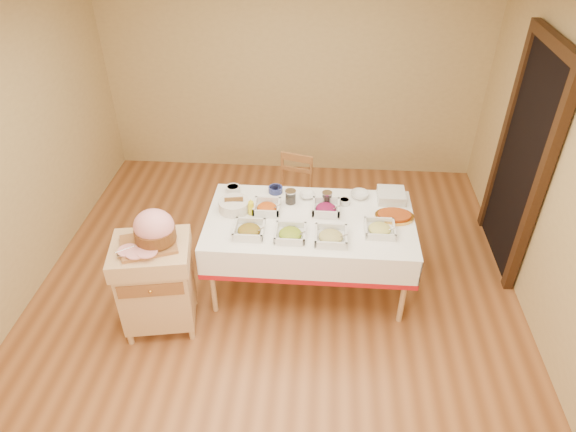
% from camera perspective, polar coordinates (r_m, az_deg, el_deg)
% --- Properties ---
extents(room_shell, '(5.00, 5.00, 5.00)m').
position_cam_1_polar(room_shell, '(3.96, -1.84, 3.67)').
color(room_shell, brown).
rests_on(room_shell, ground).
extents(doorway, '(0.09, 1.10, 2.20)m').
position_cam_1_polar(doorway, '(5.15, 24.69, 5.89)').
color(doorway, black).
rests_on(doorway, ground).
extents(dining_table, '(1.82, 1.02, 0.76)m').
position_cam_1_polar(dining_table, '(4.59, 2.43, -1.94)').
color(dining_table, tan).
rests_on(dining_table, ground).
extents(butcher_cart, '(0.69, 0.61, 0.87)m').
position_cam_1_polar(butcher_cart, '(4.40, -14.45, -7.01)').
color(butcher_cart, tan).
rests_on(butcher_cart, ground).
extents(dining_chair, '(0.45, 0.44, 0.83)m').
position_cam_1_polar(dining_chair, '(5.43, 0.51, 2.54)').
color(dining_chair, brown).
rests_on(dining_chair, ground).
extents(ham_on_board, '(0.45, 0.43, 0.30)m').
position_cam_1_polar(ham_on_board, '(4.10, -14.73, -1.55)').
color(ham_on_board, brown).
rests_on(ham_on_board, butcher_cart).
extents(serving_dish_a, '(0.26, 0.26, 0.11)m').
position_cam_1_polar(serving_dish_a, '(4.31, -4.35, -1.56)').
color(serving_dish_a, silver).
rests_on(serving_dish_a, dining_table).
extents(serving_dish_b, '(0.26, 0.26, 0.10)m').
position_cam_1_polar(serving_dish_b, '(4.26, 0.26, -1.98)').
color(serving_dish_b, silver).
rests_on(serving_dish_b, dining_table).
extents(serving_dish_c, '(0.27, 0.27, 0.11)m').
position_cam_1_polar(serving_dish_c, '(4.24, 4.79, -2.28)').
color(serving_dish_c, silver).
rests_on(serving_dish_c, dining_table).
extents(serving_dish_d, '(0.25, 0.25, 0.10)m').
position_cam_1_polar(serving_dish_d, '(4.39, 10.16, -1.41)').
color(serving_dish_d, silver).
rests_on(serving_dish_d, dining_table).
extents(serving_dish_e, '(0.25, 0.23, 0.11)m').
position_cam_1_polar(serving_dish_e, '(4.57, -2.36, 0.97)').
color(serving_dish_e, silver).
rests_on(serving_dish_e, dining_table).
extents(serving_dish_f, '(0.25, 0.24, 0.12)m').
position_cam_1_polar(serving_dish_f, '(4.57, 4.24, 0.88)').
color(serving_dish_f, silver).
rests_on(serving_dish_f, dining_table).
extents(small_bowl_left, '(0.13, 0.13, 0.06)m').
position_cam_1_polar(small_bowl_left, '(4.85, -6.13, 3.02)').
color(small_bowl_left, silver).
rests_on(small_bowl_left, dining_table).
extents(small_bowl_mid, '(0.13, 0.13, 0.06)m').
position_cam_1_polar(small_bowl_mid, '(4.82, -1.39, 2.99)').
color(small_bowl_mid, navy).
rests_on(small_bowl_mid, dining_table).
extents(small_bowl_right, '(0.10, 0.10, 0.05)m').
position_cam_1_polar(small_bowl_right, '(4.69, 6.30, 1.63)').
color(small_bowl_right, silver).
rests_on(small_bowl_right, dining_table).
extents(bowl_white_imported, '(0.17, 0.17, 0.03)m').
position_cam_1_polar(bowl_white_imported, '(4.76, 2.20, 2.28)').
color(bowl_white_imported, silver).
rests_on(bowl_white_imported, dining_table).
extents(bowl_small_imported, '(0.18, 0.18, 0.05)m').
position_cam_1_polar(bowl_small_imported, '(4.80, 7.96, 2.35)').
color(bowl_small_imported, silver).
rests_on(bowl_small_imported, dining_table).
extents(preserve_jar_left, '(0.10, 0.10, 0.13)m').
position_cam_1_polar(preserve_jar_left, '(4.66, 0.28, 2.08)').
color(preserve_jar_left, silver).
rests_on(preserve_jar_left, dining_table).
extents(preserve_jar_right, '(0.09, 0.09, 0.12)m').
position_cam_1_polar(preserve_jar_right, '(4.67, 4.35, 1.96)').
color(preserve_jar_right, silver).
rests_on(preserve_jar_right, dining_table).
extents(mustard_bottle, '(0.05, 0.05, 0.16)m').
position_cam_1_polar(mustard_bottle, '(4.52, -4.13, 0.97)').
color(mustard_bottle, yellow).
rests_on(mustard_bottle, dining_table).
extents(bread_basket, '(0.28, 0.28, 0.12)m').
position_cam_1_polar(bread_basket, '(4.59, -6.00, 1.19)').
color(bread_basket, silver).
rests_on(bread_basket, dining_table).
extents(plate_stack, '(0.25, 0.25, 0.09)m').
position_cam_1_polar(plate_stack, '(4.80, 11.38, 2.23)').
color(plate_stack, silver).
rests_on(plate_stack, dining_table).
extents(brass_platter, '(0.34, 0.25, 0.04)m').
position_cam_1_polar(brass_platter, '(4.58, 11.73, -0.01)').
color(brass_platter, gold).
rests_on(brass_platter, dining_table).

